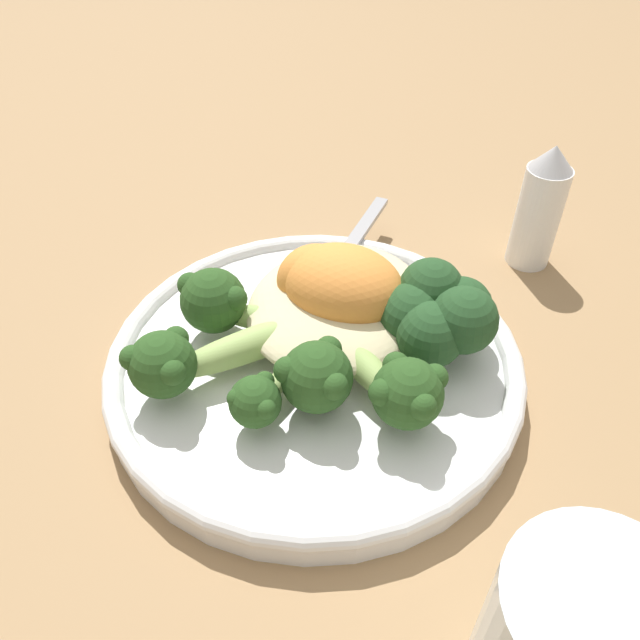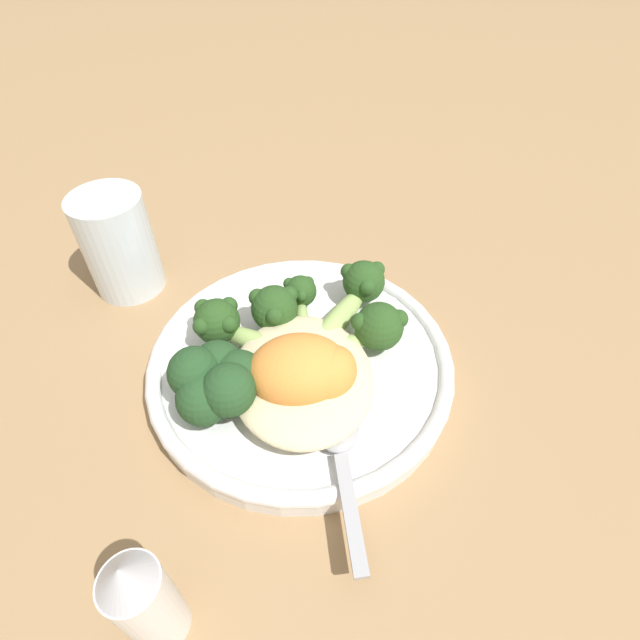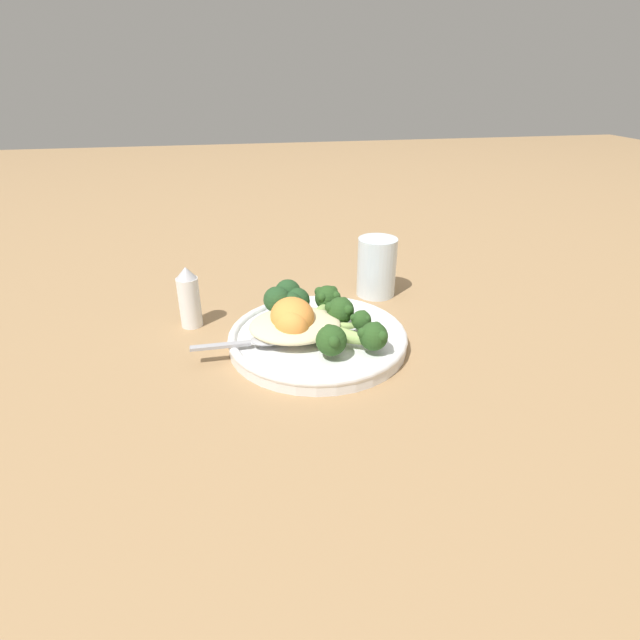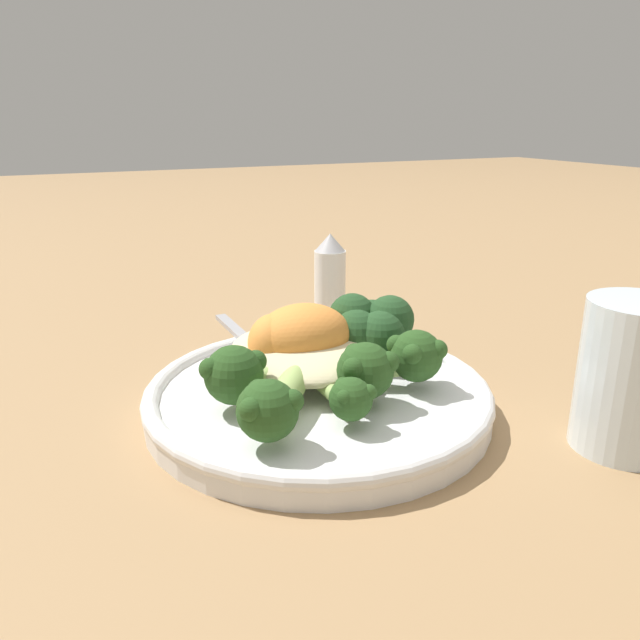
{
  "view_description": "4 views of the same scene",
  "coord_description": "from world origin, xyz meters",
  "px_view_note": "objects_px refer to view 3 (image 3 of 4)",
  "views": [
    {
      "loc": [
        0.23,
        0.12,
        0.27
      ],
      "look_at": [
        -0.0,
        0.01,
        0.04
      ],
      "focal_mm": 35.0,
      "sensor_mm": 36.0,
      "label": 1
    },
    {
      "loc": [
        -0.25,
        0.03,
        0.32
      ],
      "look_at": [
        0.01,
        -0.0,
        0.04
      ],
      "focal_mm": 28.0,
      "sensor_mm": 36.0,
      "label": 2
    },
    {
      "loc": [
        -0.1,
        -0.56,
        0.33
      ],
      "look_at": [
        0.0,
        -0.0,
        0.05
      ],
      "focal_mm": 28.0,
      "sensor_mm": 36.0,
      "label": 3
    },
    {
      "loc": [
        0.36,
        -0.15,
        0.2
      ],
      "look_at": [
        -0.02,
        0.02,
        0.06
      ],
      "focal_mm": 35.0,
      "sensor_mm": 36.0,
      "label": 4
    }
  ],
  "objects_px": {
    "broccoli_stalk_0": "(324,337)",
    "sweet_potato_chunk_1": "(294,324)",
    "broccoli_stalk_4": "(322,305)",
    "broccoli_stalk_3": "(337,312)",
    "water_glass": "(377,267)",
    "quinoa_mound": "(295,325)",
    "kale_tuft": "(286,300)",
    "broccoli_stalk_2": "(347,323)",
    "spoon": "(259,341)",
    "broccoli_stalk_1": "(356,335)",
    "plate": "(314,338)",
    "sweet_potato_chunk_0": "(292,316)",
    "salt_shaker": "(189,297)",
    "sweet_potato_chunk_2": "(291,326)"
  },
  "relations": [
    {
      "from": "broccoli_stalk_4",
      "to": "sweet_potato_chunk_0",
      "type": "relative_size",
      "value": 1.51
    },
    {
      "from": "broccoli_stalk_1",
      "to": "spoon",
      "type": "xyz_separation_m",
      "value": [
        -0.12,
        0.03,
        -0.01
      ]
    },
    {
      "from": "plate",
      "to": "broccoli_stalk_1",
      "type": "relative_size",
      "value": 2.18
    },
    {
      "from": "sweet_potato_chunk_0",
      "to": "sweet_potato_chunk_2",
      "type": "bearing_deg",
      "value": -101.05
    },
    {
      "from": "sweet_potato_chunk_0",
      "to": "spoon",
      "type": "xyz_separation_m",
      "value": [
        -0.05,
        -0.02,
        -0.02
      ]
    },
    {
      "from": "broccoli_stalk_3",
      "to": "water_glass",
      "type": "bearing_deg",
      "value": 34.58
    },
    {
      "from": "broccoli_stalk_1",
      "to": "water_glass",
      "type": "height_order",
      "value": "water_glass"
    },
    {
      "from": "broccoli_stalk_1",
      "to": "water_glass",
      "type": "xyz_separation_m",
      "value": [
        0.08,
        0.2,
        0.01
      ]
    },
    {
      "from": "spoon",
      "to": "broccoli_stalk_3",
      "type": "bearing_deg",
      "value": -163.36
    },
    {
      "from": "broccoli_stalk_0",
      "to": "broccoli_stalk_4",
      "type": "relative_size",
      "value": 1.08
    },
    {
      "from": "plate",
      "to": "broccoli_stalk_0",
      "type": "distance_m",
      "value": 0.05
    },
    {
      "from": "broccoli_stalk_2",
      "to": "broccoli_stalk_4",
      "type": "relative_size",
      "value": 1.02
    },
    {
      "from": "quinoa_mound",
      "to": "kale_tuft",
      "type": "xyz_separation_m",
      "value": [
        -0.0,
        0.06,
        0.01
      ]
    },
    {
      "from": "sweet_potato_chunk_0",
      "to": "kale_tuft",
      "type": "distance_m",
      "value": 0.06
    },
    {
      "from": "plate",
      "to": "sweet_potato_chunk_2",
      "type": "relative_size",
      "value": 5.3
    },
    {
      "from": "broccoli_stalk_0",
      "to": "water_glass",
      "type": "distance_m",
      "value": 0.23
    },
    {
      "from": "quinoa_mound",
      "to": "broccoli_stalk_1",
      "type": "height_order",
      "value": "broccoli_stalk_1"
    },
    {
      "from": "broccoli_stalk_4",
      "to": "sweet_potato_chunk_0",
      "type": "xyz_separation_m",
      "value": [
        -0.05,
        -0.04,
        0.01
      ]
    },
    {
      "from": "broccoli_stalk_3",
      "to": "sweet_potato_chunk_0",
      "type": "relative_size",
      "value": 1.18
    },
    {
      "from": "spoon",
      "to": "broccoli_stalk_0",
      "type": "bearing_deg",
      "value": 160.33
    },
    {
      "from": "broccoli_stalk_0",
      "to": "sweet_potato_chunk_1",
      "type": "distance_m",
      "value": 0.05
    },
    {
      "from": "broccoli_stalk_0",
      "to": "broccoli_stalk_1",
      "type": "relative_size",
      "value": 1.06
    },
    {
      "from": "kale_tuft",
      "to": "broccoli_stalk_2",
      "type": "bearing_deg",
      "value": -41.34
    },
    {
      "from": "broccoli_stalk_1",
      "to": "sweet_potato_chunk_1",
      "type": "xyz_separation_m",
      "value": [
        -0.07,
        0.04,
        0.0
      ]
    },
    {
      "from": "broccoli_stalk_3",
      "to": "broccoli_stalk_0",
      "type": "bearing_deg",
      "value": -136.34
    },
    {
      "from": "broccoli_stalk_4",
      "to": "sweet_potato_chunk_2",
      "type": "relative_size",
      "value": 2.4
    },
    {
      "from": "broccoli_stalk_0",
      "to": "spoon",
      "type": "height_order",
      "value": "broccoli_stalk_0"
    },
    {
      "from": "plate",
      "to": "broccoli_stalk_1",
      "type": "distance_m",
      "value": 0.07
    },
    {
      "from": "broccoli_stalk_4",
      "to": "water_glass",
      "type": "distance_m",
      "value": 0.15
    },
    {
      "from": "plate",
      "to": "sweet_potato_chunk_1",
      "type": "height_order",
      "value": "sweet_potato_chunk_1"
    },
    {
      "from": "broccoli_stalk_2",
      "to": "spoon",
      "type": "xyz_separation_m",
      "value": [
        -0.12,
        -0.01,
        -0.01
      ]
    },
    {
      "from": "broccoli_stalk_0",
      "to": "broccoli_stalk_1",
      "type": "height_order",
      "value": "broccoli_stalk_0"
    },
    {
      "from": "quinoa_mound",
      "to": "spoon",
      "type": "height_order",
      "value": "quinoa_mound"
    },
    {
      "from": "quinoa_mound",
      "to": "kale_tuft",
      "type": "height_order",
      "value": "kale_tuft"
    },
    {
      "from": "broccoli_stalk_1",
      "to": "water_glass",
      "type": "bearing_deg",
      "value": 104.23
    },
    {
      "from": "broccoli_stalk_2",
      "to": "broccoli_stalk_0",
      "type": "bearing_deg",
      "value": -130.89
    },
    {
      "from": "broccoli_stalk_1",
      "to": "salt_shaker",
      "type": "distance_m",
      "value": 0.25
    },
    {
      "from": "broccoli_stalk_4",
      "to": "broccoli_stalk_3",
      "type": "bearing_deg",
      "value": -122.6
    },
    {
      "from": "kale_tuft",
      "to": "water_glass",
      "type": "height_order",
      "value": "water_glass"
    },
    {
      "from": "plate",
      "to": "sweet_potato_chunk_0",
      "type": "xyz_separation_m",
      "value": [
        -0.03,
        0.0,
        0.03
      ]
    },
    {
      "from": "sweet_potato_chunk_0",
      "to": "salt_shaker",
      "type": "xyz_separation_m",
      "value": [
        -0.13,
        0.09,
        -0.0
      ]
    },
    {
      "from": "water_glass",
      "to": "quinoa_mound",
      "type": "bearing_deg",
      "value": -135.9
    },
    {
      "from": "salt_shaker",
      "to": "kale_tuft",
      "type": "bearing_deg",
      "value": -13.35
    },
    {
      "from": "quinoa_mound",
      "to": "spoon",
      "type": "xyz_separation_m",
      "value": [
        -0.05,
        -0.02,
        -0.01
      ]
    },
    {
      "from": "sweet_potato_chunk_1",
      "to": "spoon",
      "type": "xyz_separation_m",
      "value": [
        -0.05,
        -0.01,
        -0.01
      ]
    },
    {
      "from": "broccoli_stalk_4",
      "to": "sweet_potato_chunk_0",
      "type": "height_order",
      "value": "sweet_potato_chunk_0"
    },
    {
      "from": "broccoli_stalk_0",
      "to": "salt_shaker",
      "type": "height_order",
      "value": "salt_shaker"
    },
    {
      "from": "broccoli_stalk_1",
      "to": "salt_shaker",
      "type": "height_order",
      "value": "salt_shaker"
    },
    {
      "from": "kale_tuft",
      "to": "quinoa_mound",
      "type": "bearing_deg",
      "value": -85.8
    },
    {
      "from": "broccoli_stalk_4",
      "to": "broccoli_stalk_1",
      "type": "bearing_deg",
      "value": -131.27
    }
  ]
}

